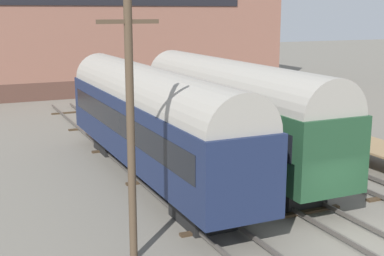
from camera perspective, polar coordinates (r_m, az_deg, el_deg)
ground_plane at (r=18.88m, az=18.11°, el=-11.58°), size 200.00×200.00×0.00m
track_middle at (r=18.82m, az=18.14°, el=-11.18°), size 2.60×60.00×0.26m
train_car_green at (r=25.29m, az=4.27°, el=2.10°), size 2.97×15.23×5.24m
train_car_navy at (r=23.75m, az=-4.55°, el=1.30°), size 2.86×17.15×5.11m
utility_pole at (r=15.61m, az=-6.57°, el=0.36°), size 1.80×0.24×8.16m
warehouse_building at (r=53.35m, az=-9.60°, el=12.50°), size 33.83×10.86×15.52m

